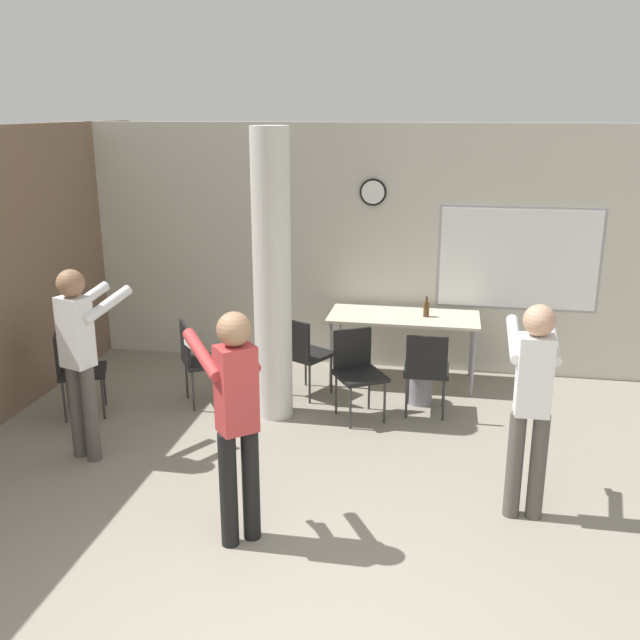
# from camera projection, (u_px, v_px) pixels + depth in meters

# --- Properties ---
(wall_back) EXTENTS (8.00, 0.15, 2.80)m
(wall_back) POSITION_uv_depth(u_px,v_px,m) (386.00, 249.00, 8.15)
(wall_back) COLOR beige
(wall_back) RESTS_ON ground_plane
(support_pillar) EXTENTS (0.36, 0.36, 2.80)m
(support_pillar) POSITION_uv_depth(u_px,v_px,m) (272.00, 278.00, 6.76)
(support_pillar) COLOR silver
(support_pillar) RESTS_ON ground_plane
(folding_table) EXTENTS (1.63, 0.71, 0.77)m
(folding_table) POSITION_uv_depth(u_px,v_px,m) (404.00, 320.00, 7.81)
(folding_table) COLOR beige
(folding_table) RESTS_ON ground_plane
(bottle_on_table) EXTENTS (0.06, 0.06, 0.23)m
(bottle_on_table) POSITION_uv_depth(u_px,v_px,m) (426.00, 309.00, 7.73)
(bottle_on_table) COLOR #4C3319
(bottle_on_table) RESTS_ON folding_table
(waste_bin) EXTENTS (0.26, 0.26, 0.33)m
(waste_bin) POSITION_uv_depth(u_px,v_px,m) (420.00, 387.00, 7.39)
(waste_bin) COLOR gray
(waste_bin) RESTS_ON ground_plane
(chair_near_pillar) EXTENTS (0.60, 0.60, 0.87)m
(chair_near_pillar) POSITION_uv_depth(u_px,v_px,m) (199.00, 357.00, 7.28)
(chair_near_pillar) COLOR black
(chair_near_pillar) RESTS_ON ground_plane
(chair_table_front) EXTENTS (0.60, 0.60, 0.87)m
(chair_table_front) POSITION_uv_depth(u_px,v_px,m) (357.00, 368.00, 6.97)
(chair_table_front) COLOR black
(chair_table_front) RESTS_ON ground_plane
(chair_table_right) EXTENTS (0.45, 0.45, 0.87)m
(chair_table_right) POSITION_uv_depth(u_px,v_px,m) (426.00, 367.00, 6.98)
(chair_table_right) COLOR black
(chair_table_right) RESTS_ON ground_plane
(chair_by_left_wall) EXTENTS (0.58, 0.58, 0.87)m
(chair_by_left_wall) POSITION_uv_depth(u_px,v_px,m) (74.00, 366.00, 7.00)
(chair_by_left_wall) COLOR black
(chair_by_left_wall) RESTS_ON ground_plane
(chair_table_left) EXTENTS (0.60, 0.60, 0.87)m
(chair_table_left) POSITION_uv_depth(u_px,v_px,m) (303.00, 351.00, 7.46)
(chair_table_left) COLOR black
(chair_table_left) RESTS_ON ground_plane
(person_playing_front) EXTENTS (0.63, 0.66, 1.69)m
(person_playing_front) POSITION_uv_depth(u_px,v_px,m) (235.00, 410.00, 4.80)
(person_playing_front) COLOR black
(person_playing_front) RESTS_ON ground_plane
(person_watching_back) EXTENTS (0.52, 0.68, 1.69)m
(person_watching_back) POSITION_uv_depth(u_px,v_px,m) (80.00, 349.00, 6.01)
(person_watching_back) COLOR #514C47
(person_watching_back) RESTS_ON ground_plane
(person_playing_side) EXTENTS (0.36, 0.65, 1.65)m
(person_playing_side) POSITION_uv_depth(u_px,v_px,m) (532.00, 395.00, 5.12)
(person_playing_side) COLOR #514C47
(person_playing_side) RESTS_ON ground_plane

